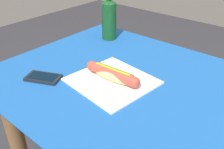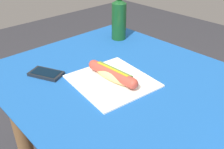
# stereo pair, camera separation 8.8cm
# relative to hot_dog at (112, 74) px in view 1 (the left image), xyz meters

# --- Properties ---
(dining_table) EXTENTS (1.05, 0.80, 0.73)m
(dining_table) POSITION_rel_hot_dog_xyz_m (0.07, 0.04, -0.18)
(dining_table) COLOR brown
(dining_table) RESTS_ON ground
(paper_wrapper) EXTENTS (0.30, 0.29, 0.01)m
(paper_wrapper) POSITION_rel_hot_dog_xyz_m (0.00, -0.00, -0.03)
(paper_wrapper) COLOR white
(paper_wrapper) RESTS_ON dining_table
(hot_dog) EXTENTS (0.23, 0.06, 0.05)m
(hot_dog) POSITION_rel_hot_dog_xyz_m (0.00, 0.00, 0.00)
(hot_dog) COLOR #E5BC75
(hot_dog) RESTS_ON paper_wrapper
(cell_phone) EXTENTS (0.14, 0.11, 0.01)m
(cell_phone) POSITION_rel_hot_dog_xyz_m (-0.20, -0.15, -0.03)
(cell_phone) COLOR black
(cell_phone) RESTS_ON dining_table
(soda_bottle) EXTENTS (0.07, 0.07, 0.24)m
(soda_bottle) POSITION_rel_hot_dog_xyz_m (-0.28, 0.31, 0.07)
(soda_bottle) COLOR #14471E
(soda_bottle) RESTS_ON dining_table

